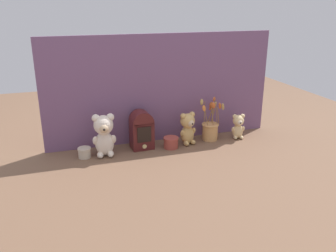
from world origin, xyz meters
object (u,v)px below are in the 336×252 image
(vintage_radio, at_px, (142,129))
(decorative_tin_short, at_px, (85,153))
(teddy_bear_small, at_px, (238,126))
(decorative_tin_tall, at_px, (171,143))
(teddy_bear_medium, at_px, (188,128))
(flower_vase, at_px, (210,128))
(teddy_bear_large, at_px, (104,134))

(vintage_radio, height_order, decorative_tin_short, vintage_radio)
(teddy_bear_small, relative_size, decorative_tin_tall, 1.78)
(teddy_bear_medium, height_order, vintage_radio, vintage_radio)
(teddy_bear_medium, height_order, flower_vase, flower_vase)
(teddy_bear_small, distance_m, decorative_tin_short, 1.13)
(decorative_tin_short, bearing_deg, teddy_bear_small, 0.30)
(decorative_tin_tall, bearing_deg, flower_vase, 10.95)
(teddy_bear_large, relative_size, teddy_bear_small, 1.54)
(vintage_radio, bearing_deg, teddy_bear_medium, -4.30)
(flower_vase, distance_m, decorative_tin_short, 0.92)
(teddy_bear_large, height_order, decorative_tin_tall, teddy_bear_large)
(vintage_radio, height_order, decorative_tin_tall, vintage_radio)
(teddy_bear_large, height_order, decorative_tin_short, teddy_bear_large)
(teddy_bear_medium, bearing_deg, flower_vase, 8.13)
(decorative_tin_tall, height_order, decorative_tin_short, decorative_tin_tall)
(teddy_bear_small, height_order, decorative_tin_tall, teddy_bear_small)
(teddy_bear_large, xyz_separation_m, teddy_bear_medium, (0.59, 0.02, -0.03))
(flower_vase, height_order, vintage_radio, flower_vase)
(flower_vase, bearing_deg, decorative_tin_tall, -169.05)
(vintage_radio, xyz_separation_m, decorative_tin_short, (-0.40, -0.04, -0.11))
(teddy_bear_large, bearing_deg, decorative_tin_tall, -1.40)
(teddy_bear_medium, xyz_separation_m, flower_vase, (0.19, 0.03, -0.03))
(teddy_bear_large, height_order, flower_vase, flower_vase)
(teddy_bear_large, distance_m, vintage_radio, 0.27)
(flower_vase, bearing_deg, teddy_bear_small, -10.12)
(flower_vase, xyz_separation_m, decorative_tin_short, (-0.92, -0.04, -0.05))
(teddy_bear_large, xyz_separation_m, teddy_bear_small, (0.99, 0.01, -0.05))
(teddy_bear_medium, distance_m, decorative_tin_short, 0.73)
(vintage_radio, bearing_deg, decorative_tin_short, -174.09)
(teddy_bear_small, distance_m, vintage_radio, 0.73)
(decorative_tin_short, bearing_deg, vintage_radio, 5.91)
(teddy_bear_medium, height_order, decorative_tin_short, teddy_bear_medium)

